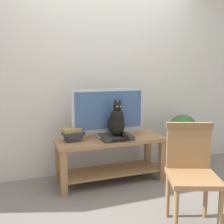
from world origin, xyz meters
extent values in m
plane|color=slate|center=(0.00, 0.00, 0.00)|extent=(12.00, 12.00, 0.00)
cube|color=beige|center=(0.00, 0.95, 1.40)|extent=(7.00, 0.12, 2.80)
cube|color=olive|center=(-0.02, 0.49, 0.52)|extent=(1.30, 0.48, 0.04)
cube|color=olive|center=(-0.62, 0.30, 0.25)|extent=(0.07, 0.07, 0.49)
cube|color=olive|center=(0.58, 0.30, 0.25)|extent=(0.07, 0.07, 0.49)
cube|color=olive|center=(-0.62, 0.68, 0.25)|extent=(0.07, 0.07, 0.49)
cube|color=olive|center=(0.58, 0.68, 0.25)|extent=(0.07, 0.07, 0.49)
cube|color=olive|center=(-0.02, 0.49, 0.13)|extent=(1.20, 0.40, 0.02)
cube|color=#B7B7BC|center=(-0.02, 0.56, 0.55)|extent=(0.30, 0.20, 0.03)
cube|color=#B7B7BC|center=(-0.02, 0.56, 0.59)|extent=(0.06, 0.04, 0.05)
cube|color=#B7B7BC|center=(-0.02, 0.56, 0.87)|extent=(0.89, 0.05, 0.50)
cube|color=#385684|center=(-0.02, 0.53, 0.87)|extent=(0.83, 0.01, 0.44)
sphere|color=#2672F2|center=(0.41, 0.53, 0.63)|extent=(0.01, 0.01, 0.01)
cube|color=#2D2D30|center=(0.02, 0.42, 0.56)|extent=(0.36, 0.29, 0.05)
cube|color=black|center=(0.02, 0.27, 0.56)|extent=(0.22, 0.01, 0.03)
ellipsoid|color=black|center=(0.02, 0.42, 0.72)|extent=(0.18, 0.28, 0.25)
ellipsoid|color=black|center=(0.02, 0.39, 0.80)|extent=(0.16, 0.18, 0.23)
sphere|color=black|center=(0.02, 0.37, 0.93)|extent=(0.10, 0.10, 0.10)
cone|color=black|center=(-0.01, 0.37, 0.99)|extent=(0.05, 0.05, 0.06)
cone|color=black|center=(0.05, 0.37, 0.99)|extent=(0.05, 0.05, 0.06)
sphere|color=#B2C64C|center=(0.00, 0.33, 0.94)|extent=(0.02, 0.02, 0.02)
sphere|color=#B2C64C|center=(0.04, 0.33, 0.94)|extent=(0.02, 0.02, 0.02)
cylinder|color=black|center=(0.08, 0.32, 0.61)|extent=(0.06, 0.23, 0.04)
cylinder|color=olive|center=(0.07, -0.77, 0.21)|extent=(0.04, 0.04, 0.43)
cylinder|color=olive|center=(0.39, -0.89, 0.21)|extent=(0.04, 0.04, 0.43)
cylinder|color=olive|center=(0.19, -0.45, 0.21)|extent=(0.04, 0.04, 0.43)
cylinder|color=olive|center=(0.52, -0.57, 0.21)|extent=(0.04, 0.04, 0.43)
cube|color=olive|center=(0.29, -0.67, 0.45)|extent=(0.52, 0.52, 0.04)
cube|color=olive|center=(0.36, -0.50, 0.68)|extent=(0.37, 0.17, 0.42)
cube|color=brown|center=(0.36, -0.50, 0.86)|extent=(0.39, 0.19, 0.06)
cube|color=#2D2D33|center=(-0.47, 0.51, 0.56)|extent=(0.17, 0.15, 0.04)
cube|color=#2D2D33|center=(-0.47, 0.52, 0.59)|extent=(0.20, 0.20, 0.03)
cube|color=#2D2D33|center=(-0.46, 0.52, 0.62)|extent=(0.25, 0.19, 0.04)
cube|color=olive|center=(-0.48, 0.53, 0.66)|extent=(0.23, 0.17, 0.04)
cylinder|color=#47474C|center=(1.01, 0.52, 0.11)|extent=(0.30, 0.30, 0.23)
cylinder|color=#332319|center=(1.01, 0.52, 0.22)|extent=(0.27, 0.27, 0.02)
cylinder|color=#4C3823|center=(1.01, 0.52, 0.32)|extent=(0.04, 0.04, 0.19)
sphere|color=#2D5B33|center=(1.01, 0.52, 0.57)|extent=(0.37, 0.37, 0.37)
camera|label=1|loc=(-1.07, -2.41, 1.34)|focal=42.64mm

